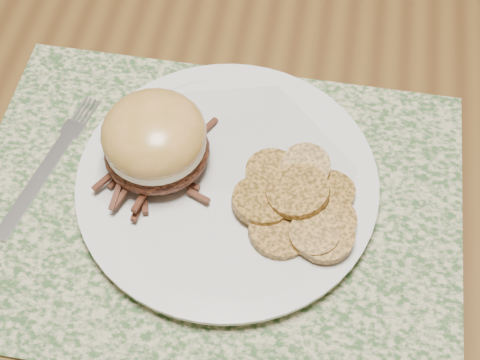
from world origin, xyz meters
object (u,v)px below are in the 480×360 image
object	(u,v)px
pork_sandwich	(155,141)
fork	(50,164)
dining_table	(355,74)
dinner_plate	(227,183)

from	to	relation	value
pork_sandwich	fork	world-z (taller)	pork_sandwich
pork_sandwich	fork	bearing A→B (deg)	164.73
dining_table	dinner_plate	size ratio (longest dim) A/B	5.77
dinner_plate	fork	world-z (taller)	dinner_plate
dining_table	pork_sandwich	world-z (taller)	pork_sandwich
dinner_plate	pork_sandwich	distance (m)	0.08
dining_table	dinner_plate	xyz separation A→B (m)	(-0.11, -0.23, 0.09)
fork	dining_table	bearing A→B (deg)	52.33
pork_sandwich	dining_table	bearing A→B (deg)	31.62
dining_table	dinner_plate	world-z (taller)	dinner_plate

